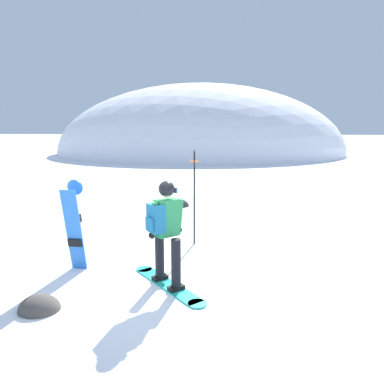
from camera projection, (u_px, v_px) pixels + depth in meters
ground_plane at (160, 289)px, 5.51m from camera, size 300.00×300.00×0.00m
ridge_peak_main at (199, 153)px, 36.88m from camera, size 28.92×26.03×13.97m
snowboarder_main at (165, 231)px, 5.45m from camera, size 1.39×1.38×1.71m
spare_snowboard at (74, 226)px, 6.07m from camera, size 0.28×0.33×1.64m
piste_marker_near at (194, 191)px, 7.46m from camera, size 0.20×0.20×2.08m
rock_dark at (40, 310)px, 4.88m from camera, size 0.59×0.50×0.42m
rock_mid at (179, 206)px, 11.45m from camera, size 0.65×0.55×0.45m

